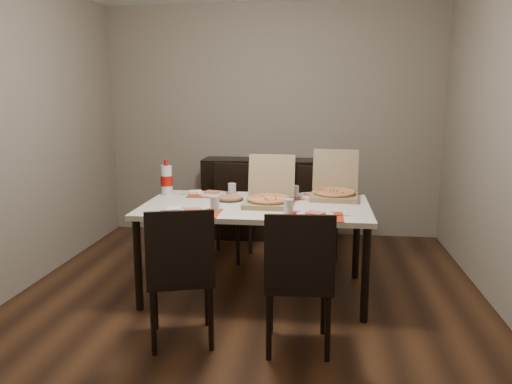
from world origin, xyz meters
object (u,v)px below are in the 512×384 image
chair_near_left (181,270)px  soda_bottle (167,180)px  dining_table (256,212)px  chair_far_left (230,206)px  chair_far_right (316,212)px  sideboard (270,199)px  pizza_box_center (269,198)px  chair_near_right (299,276)px  dip_bowl (273,197)px

chair_near_left → soda_bottle: (-0.46, 1.22, 0.37)m
chair_near_left → soda_bottle: 1.35m
dining_table → soda_bottle: (-0.83, 0.30, 0.20)m
chair_far_left → chair_far_right: (0.86, -0.13, 0.00)m
sideboard → pizza_box_center: bearing=-84.8°
chair_near_right → pizza_box_center: 1.01m
chair_far_left → chair_near_left: bearing=-89.6°
pizza_box_center → dip_bowl: (0.01, 0.23, -0.05)m
chair_near_right → dip_bowl: 1.21m
chair_near_left → chair_far_right: 1.93m
sideboard → pizza_box_center: size_ratio=3.47×
chair_near_left → soda_bottle: size_ratio=3.04×
pizza_box_center → chair_near_left: bearing=-117.4°
chair_near_left → chair_far_right: size_ratio=1.00×
chair_near_left → chair_near_right: 0.75m
dining_table → chair_near_left: 1.01m
chair_far_right → soda_bottle: size_ratio=3.04×
dining_table → chair_near_left: bearing=-111.9°
pizza_box_center → soda_bottle: size_ratio=1.41×
chair_far_right → soda_bottle: (-1.30, -0.51, 0.37)m
sideboard → chair_near_right: chair_near_right is taller
soda_bottle → chair_far_left: bearing=55.5°
chair_near_left → chair_far_right: (0.85, 1.73, 0.00)m
sideboard → dining_table: size_ratio=0.83×
sideboard → dip_bowl: size_ratio=13.42×
dining_table → chair_near_right: size_ratio=1.94×
sideboard → dining_table: sideboard is taller
dining_table → chair_far_left: size_ratio=1.94×
chair_near_left → pizza_box_center: size_ratio=2.15×
chair_far_left → dip_bowl: bearing=-55.1°
chair_far_left → soda_bottle: 0.87m
sideboard → soda_bottle: 1.61m
chair_far_right → dip_bowl: (-0.36, -0.59, 0.25)m
dining_table → dip_bowl: bearing=61.8°
pizza_box_center → soda_bottle: pizza_box_center is taller
dining_table → soda_bottle: size_ratio=5.88×
dining_table → sideboard: bearing=91.5°
sideboard → dining_table: bearing=-88.5°
sideboard → dip_bowl: sideboard is taller
chair_far_right → pizza_box_center: 0.94m
chair_far_right → sideboard: bearing=122.3°
soda_bottle → sideboard: bearing=59.7°
chair_near_right → chair_far_right: size_ratio=1.00×
chair_far_right → dip_bowl: size_ratio=8.32×
dining_table → chair_near_right: bearing=-67.6°
chair_near_left → dip_bowl: (0.49, 1.15, 0.25)m
chair_far_right → pizza_box_center: pizza_box_center is taller
sideboard → dip_bowl: (0.16, -1.41, 0.31)m
chair_near_left → chair_far_left: (-0.01, 1.87, 0.00)m
chair_far_left → pizza_box_center: pizza_box_center is taller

